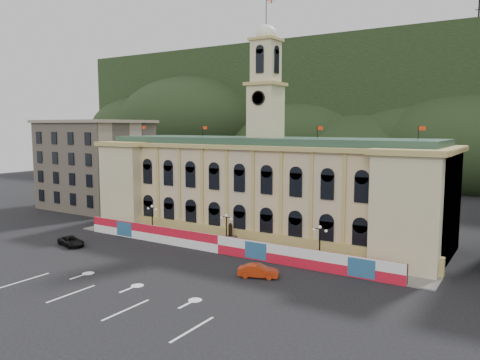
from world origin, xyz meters
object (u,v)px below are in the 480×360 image
Objects in this scene: statue at (230,240)px; lamp_center at (226,229)px; red_sedan at (258,271)px; black_suv at (71,241)px.

statue is 0.72× the size of lamp_center.
red_sedan is 0.91× the size of black_suv.
red_sedan is at bearing -71.91° from black_suv.
statue is at bearing -47.29° from black_suv.
red_sedan is 30.26m from black_suv.
black_suv is at bearing 73.13° from red_sedan.
statue reaches higher than red_sedan.
lamp_center is 12.85m from red_sedan.
statue is at bearing 26.31° from red_sedan.
red_sedan is at bearing -42.45° from statue.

